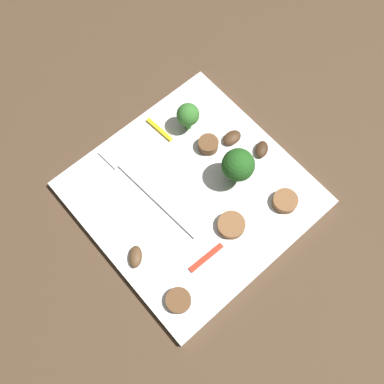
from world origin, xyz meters
name	(u,v)px	position (x,y,z in m)	size (l,w,h in m)	color
ground_plane	(192,195)	(0.00, 0.00, 0.00)	(1.40, 1.40, 0.00)	#4C3826
plate	(192,194)	(0.00, 0.00, 0.01)	(0.28, 0.28, 0.01)	white
fork	(140,184)	(0.05, 0.05, 0.01)	(0.18, 0.03, 0.00)	silver
broccoli_floret_0	(188,115)	(0.08, -0.06, 0.04)	(0.03, 0.03, 0.05)	#408630
broccoli_floret_1	(238,165)	(-0.02, -0.06, 0.05)	(0.04, 0.04, 0.06)	#296420
sausage_slice_0	(285,201)	(-0.09, -0.08, 0.02)	(0.03, 0.03, 0.01)	brown
sausage_slice_1	(208,145)	(0.04, -0.06, 0.02)	(0.03, 0.03, 0.01)	brown
sausage_slice_2	(178,300)	(-0.10, 0.11, 0.02)	(0.03, 0.03, 0.01)	brown
sausage_slice_3	(231,225)	(-0.07, -0.01, 0.02)	(0.04, 0.04, 0.01)	brown
mushroom_0	(262,149)	(-0.02, -0.11, 0.02)	(0.03, 0.02, 0.01)	#422B19
mushroom_1	(232,138)	(0.02, -0.09, 0.02)	(0.03, 0.02, 0.01)	#4C331E
mushroom_2	(136,257)	(-0.02, 0.11, 0.02)	(0.03, 0.02, 0.01)	brown
pepper_strip_0	(206,258)	(-0.08, 0.05, 0.01)	(0.05, 0.01, 0.00)	red
pepper_strip_1	(159,130)	(0.10, -0.03, 0.01)	(0.05, 0.01, 0.00)	yellow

